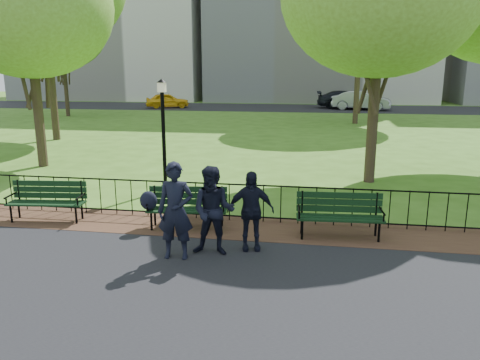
% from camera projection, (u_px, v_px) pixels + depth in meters
% --- Properties ---
extents(ground, '(120.00, 120.00, 0.00)m').
position_uv_depth(ground, '(200.00, 252.00, 9.09)').
color(ground, '#3A621A').
extents(asphalt_path, '(60.00, 9.20, 0.01)m').
position_uv_depth(asphalt_path, '(133.00, 354.00, 5.83)').
color(asphalt_path, black).
rests_on(asphalt_path, ground).
extents(dirt_strip, '(60.00, 1.60, 0.01)m').
position_uv_depth(dirt_strip, '(217.00, 226.00, 10.53)').
color(dirt_strip, '#371F16').
rests_on(dirt_strip, ground).
extents(far_street, '(70.00, 9.00, 0.01)m').
position_uv_depth(far_street, '(295.00, 108.00, 42.68)').
color(far_street, black).
rests_on(far_street, ground).
extents(iron_fence, '(24.06, 0.06, 1.00)m').
position_uv_depth(iron_fence, '(221.00, 200.00, 10.90)').
color(iron_fence, black).
rests_on(iron_fence, ground).
extents(park_bench_main, '(1.91, 0.74, 0.99)m').
position_uv_depth(park_bench_main, '(172.00, 202.00, 10.30)').
color(park_bench_main, black).
rests_on(park_bench_main, ground).
extents(park_bench_left_a, '(1.80, 0.73, 1.00)m').
position_uv_depth(park_bench_left_a, '(48.00, 197.00, 10.90)').
color(park_bench_left_a, black).
rests_on(park_bench_left_a, ground).
extents(park_bench_right_a, '(1.83, 0.67, 1.02)m').
position_uv_depth(park_bench_right_a, '(340.00, 210.00, 9.79)').
color(park_bench_right_a, black).
rests_on(park_bench_right_a, ground).
extents(lamppost, '(0.29, 0.29, 3.21)m').
position_uv_depth(lamppost, '(163.00, 131.00, 13.32)').
color(lamppost, black).
rests_on(lamppost, ground).
extents(tree_near_w, '(5.75, 5.75, 8.02)m').
position_uv_depth(tree_near_w, '(28.00, 6.00, 15.86)').
color(tree_near_w, '#2D2116').
rests_on(tree_near_w, ground).
extents(tree_far_w, '(6.39, 6.39, 8.91)m').
position_uv_depth(tree_far_w, '(61.00, 31.00, 33.88)').
color(tree_far_w, '#2D2116').
rests_on(tree_far_w, ground).
extents(person_left, '(0.70, 0.50, 1.83)m').
position_uv_depth(person_left, '(176.00, 211.00, 8.60)').
color(person_left, black).
rests_on(person_left, asphalt_path).
extents(person_mid, '(0.84, 0.45, 1.71)m').
position_uv_depth(person_mid, '(213.00, 211.00, 8.79)').
color(person_mid, black).
rests_on(person_mid, asphalt_path).
extents(person_right, '(0.98, 0.56, 1.57)m').
position_uv_depth(person_right, '(250.00, 211.00, 9.05)').
color(person_right, black).
rests_on(person_right, asphalt_path).
extents(taxi, '(4.19, 2.88, 1.33)m').
position_uv_depth(taxi, '(167.00, 100.00, 42.56)').
color(taxi, yellow).
rests_on(taxi, far_street).
extents(sedan_silver, '(5.19, 2.57, 1.64)m').
position_uv_depth(sedan_silver, '(361.00, 100.00, 40.38)').
color(sedan_silver, '#96989D').
rests_on(sedan_silver, far_street).
extents(sedan_dark, '(5.42, 2.36, 1.55)m').
position_uv_depth(sedan_dark, '(347.00, 99.00, 42.18)').
color(sedan_dark, black).
rests_on(sedan_dark, far_street).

